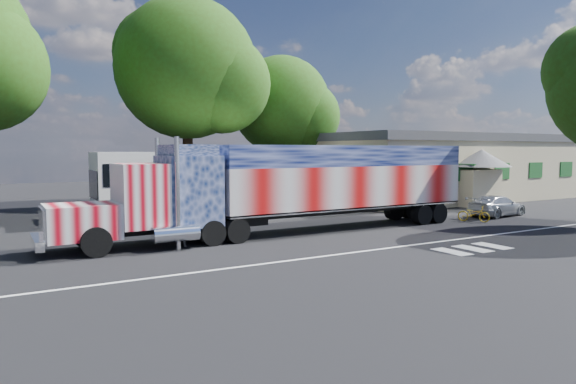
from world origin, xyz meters
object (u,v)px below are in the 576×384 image
semi_truck (300,184)px  parked_car (497,206)px  woman (181,226)px  tree_n_mid (189,69)px  bicycle (474,214)px  tree_ne_a (283,106)px  coach_bus (209,183)px

semi_truck → parked_car: 13.49m
semi_truck → parked_car: (13.36, -0.84, -1.68)m
woman → tree_n_mid: size_ratio=0.12×
semi_truck → woman: bearing=-172.9°
bicycle → tree_ne_a: size_ratio=0.15×
bicycle → tree_n_mid: (-10.76, 15.39, 9.05)m
tree_n_mid → tree_ne_a: bearing=6.1°
tree_n_mid → coach_bus: bearing=-98.6°
tree_ne_a → semi_truck: bearing=-117.1°
coach_bus → bicycle: (11.58, -9.96, -1.54)m
tree_n_mid → tree_ne_a: size_ratio=1.28×
tree_n_mid → tree_ne_a: (7.96, 0.85, -2.10)m
woman → tree_n_mid: bearing=67.7°
bicycle → woman: bearing=145.0°
semi_truck → parked_car: bearing=-3.6°
coach_bus → tree_n_mid: 9.31m
semi_truck → coach_bus: 8.29m
coach_bus → woman: size_ratio=7.81×
coach_bus → semi_truck: bearing=-80.4°
parked_car → tree_ne_a: tree_ne_a is taller
tree_ne_a → tree_n_mid: bearing=-173.9°
woman → tree_ne_a: bearing=47.2°
coach_bus → parked_car: 17.34m
coach_bus → bicycle: size_ratio=7.79×
tree_ne_a → bicycle: bearing=-80.2°
woman → semi_truck: bearing=6.0°
tree_n_mid → tree_ne_a: tree_n_mid is taller
semi_truck → bicycle: size_ratio=12.40×
coach_bus → parked_car: bearing=-31.4°
semi_truck → tree_ne_a: size_ratio=1.86×
parked_car → bicycle: parked_car is taller
semi_truck → tree_n_mid: tree_n_mid is taller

